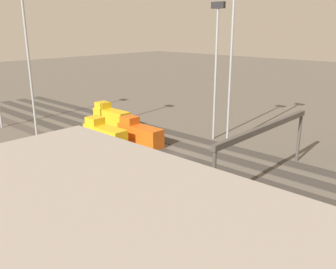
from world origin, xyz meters
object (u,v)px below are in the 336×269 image
train_on_track_1 (111,116)px  signal_gantry (265,134)px  light_mast_1 (27,46)px  train_on_track_2 (139,134)px  maintenance_shed (139,268)px  light_mast_0 (232,42)px  train_on_track_3 (104,134)px  light_mast_2 (216,54)px

train_on_track_1 → signal_gantry: bearing=173.1°
light_mast_1 → signal_gantry: size_ratio=1.18×
train_on_track_1 → signal_gantry: 42.05m
train_on_track_2 → train_on_track_1: 15.89m
train_on_track_1 → maintenance_shed: 59.26m
light_mast_0 → maintenance_shed: 49.42m
light_mast_0 → signal_gantry: (-14.45, 12.51, -11.82)m
train_on_track_3 → light_mast_0: bearing=-133.1°
train_on_track_3 → train_on_track_1: 14.55m
light_mast_0 → light_mast_1: bearing=44.0°
train_on_track_2 → maintenance_shed: bearing=137.4°
train_on_track_1 → signal_gantry: size_ratio=0.40×
light_mast_0 → maintenance_shed: size_ratio=0.72×
light_mast_0 → train_on_track_3: bearing=46.9°
light_mast_1 → maintenance_shed: bearing=160.6°
light_mast_1 → light_mast_0: bearing=-136.0°
train_on_track_3 → light_mast_2: size_ratio=0.38×
light_mast_2 → train_on_track_1: bearing=18.4°
light_mast_2 → train_on_track_2: bearing=56.9°
train_on_track_1 → light_mast_0: (-26.97, -7.51, 17.08)m
light_mast_1 → maintenance_shed: (-47.53, 16.70, -13.54)m
light_mast_2 → maintenance_shed: 50.63m
maintenance_shed → light_mast_2: bearing=-60.4°
train_on_track_2 → maintenance_shed: maintenance_shed is taller
train_on_track_3 → light_mast_0: 29.45m
light_mast_2 → maintenance_shed: bearing=119.6°
maintenance_shed → train_on_track_2: bearing=-42.6°
train_on_track_3 → train_on_track_1: same height
signal_gantry → maintenance_shed: 30.78m
train_on_track_2 → signal_gantry: size_ratio=0.40×
light_mast_0 → train_on_track_1: bearing=15.6°
light_mast_1 → maintenance_shed: 52.17m
signal_gantry → train_on_track_2: bearing=0.0°
maintenance_shed → signal_gantry: bearing=-78.2°
train_on_track_3 → light_mast_1: (10.40, 8.33, 16.39)m
signal_gantry → maintenance_shed: size_ratio=0.58×
maintenance_shed → train_on_track_1: bearing=-36.3°
train_on_track_2 → light_mast_2: 21.22m
light_mast_2 → maintenance_shed: light_mast_2 is taller
light_mast_0 → light_mast_2: size_ratio=1.16×
train_on_track_2 → light_mast_1: size_ratio=0.34×
train_on_track_2 → train_on_track_3: bearing=48.0°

